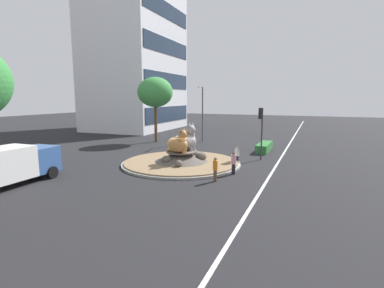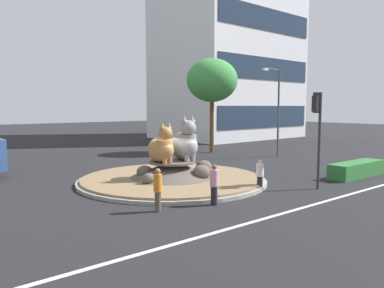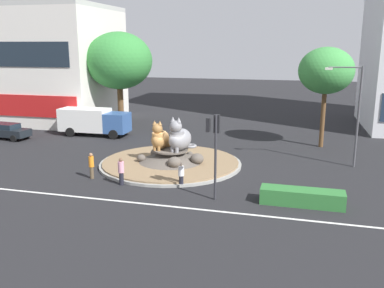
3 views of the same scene
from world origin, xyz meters
TOP-DOWN VIEW (x-y plane):
  - ground_plane at (0.00, 0.00)m, footprint 160.00×160.00m
  - lane_centreline at (0.00, -7.96)m, footprint 112.00×0.20m
  - roundabout_island at (0.02, -0.02)m, footprint 10.59×10.59m
  - cat_statue_tabby at (-0.78, -0.11)m, footprint 1.54×2.25m
  - cat_statue_grey at (0.76, -0.18)m, footprint 2.07×2.60m
  - traffic_light_mast at (4.67, -6.17)m, footprint 0.72×0.52m
  - office_tower at (24.73, 20.70)m, footprint 18.36×13.76m
  - clipped_hedge_strip at (9.64, -5.78)m, footprint 4.62×1.20m
  - second_tree_near_tower at (11.04, 8.87)m, footprint 4.65×4.65m
  - streetlight_arm at (12.92, 2.95)m, footprint 2.61×0.62m
  - pedestrian_pink_shirt at (-1.61, -5.25)m, footprint 0.39×0.39m
  - pedestrian_white_shirt at (2.19, -4.55)m, footprint 0.38×0.38m
  - pedestrian_orange_shirt at (-4.08, -4.57)m, footprint 0.34×0.34m

SIDE VIEW (x-z plane):
  - ground_plane at x=0.00m, z-range 0.00..0.00m
  - lane_centreline at x=0.00m, z-range 0.00..0.01m
  - roundabout_island at x=0.02m, z-range -0.20..1.00m
  - clipped_hedge_strip at x=9.64m, z-range 0.00..0.90m
  - pedestrian_white_shirt at x=2.19m, z-range 0.03..1.58m
  - pedestrian_pink_shirt at x=-1.61m, z-range 0.05..1.83m
  - pedestrian_orange_shirt at x=-4.08m, z-range 0.06..1.84m
  - cat_statue_tabby at x=-0.78m, z-range 0.90..3.12m
  - cat_statue_grey at x=0.76m, z-range 0.85..3.42m
  - traffic_light_mast at x=4.67m, z-range 1.16..6.14m
  - streetlight_arm at x=12.92m, z-range 0.65..7.99m
  - second_tree_near_tower at x=11.04m, z-range 2.30..10.91m
  - office_tower at x=24.73m, z-range 0.00..35.77m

